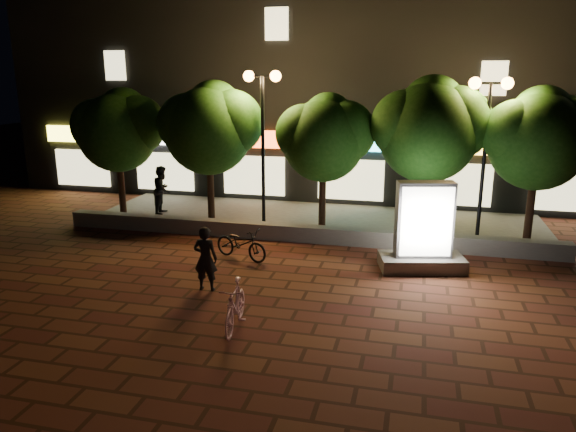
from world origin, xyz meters
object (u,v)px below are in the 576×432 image
(tree_left, at_px, (210,125))
(tree_far_right, at_px, (540,135))
(ad_kiosk, at_px, (423,235))
(scooter_parked, at_px, (241,243))
(street_lamp_right, at_px, (488,117))
(street_lamp_left, at_px, (262,109))
(rider, at_px, (206,259))
(pedestrian, at_px, (162,190))
(scooter_pink, at_px, (235,306))
(tree_far_left, at_px, (119,127))
(tree_right, at_px, (430,126))
(tree_mid, at_px, (325,135))

(tree_left, xyz_separation_m, tree_far_right, (10.50, -0.00, -0.08))
(ad_kiosk, bearing_deg, scooter_parked, -175.75)
(tree_far_right, distance_m, street_lamp_right, 1.66)
(street_lamp_left, relative_size, ad_kiosk, 2.14)
(tree_left, height_order, rider, tree_left)
(rider, height_order, scooter_parked, rider)
(tree_far_right, relative_size, pedestrian, 2.66)
(tree_far_right, distance_m, scooter_pink, 10.83)
(pedestrian, bearing_deg, rider, -153.31)
(tree_left, xyz_separation_m, scooter_parked, (2.24, -3.57, -2.98))
(pedestrian, bearing_deg, tree_far_left, 104.27)
(street_lamp_right, relative_size, rider, 3.09)
(ad_kiosk, height_order, rider, ad_kiosk)
(tree_far_right, bearing_deg, tree_right, 180.00)
(tree_right, relative_size, rider, 3.14)
(street_lamp_left, relative_size, pedestrian, 2.90)
(street_lamp_right, bearing_deg, tree_far_right, 9.61)
(tree_left, xyz_separation_m, street_lamp_right, (8.95, -0.26, 0.45))
(ad_kiosk, bearing_deg, tree_mid, 135.51)
(tree_left, height_order, tree_right, tree_right)
(scooter_pink, height_order, rider, rider)
(rider, bearing_deg, tree_mid, -110.24)
(ad_kiosk, relative_size, rider, 1.50)
(street_lamp_left, bearing_deg, scooter_pink, -78.17)
(street_lamp_left, height_order, scooter_pink, street_lamp_left)
(tree_far_left, xyz_separation_m, rider, (5.64, -5.96, -2.49))
(tree_far_right, bearing_deg, scooter_parked, -156.62)
(tree_left, distance_m, street_lamp_right, 8.96)
(tree_far_left, xyz_separation_m, scooter_parked, (5.74, -3.57, -2.83))
(street_lamp_left, xyz_separation_m, scooter_parked, (0.29, -3.31, -3.56))
(tree_left, distance_m, tree_right, 7.30)
(tree_far_left, bearing_deg, street_lamp_left, -2.76)
(tree_right, relative_size, street_lamp_left, 0.98)
(street_lamp_left, distance_m, ad_kiosk, 6.79)
(street_lamp_left, bearing_deg, scooter_parked, -84.95)
(scooter_pink, bearing_deg, tree_left, 108.20)
(scooter_parked, bearing_deg, tree_right, -34.33)
(tree_left, height_order, scooter_parked, tree_left)
(tree_mid, bearing_deg, rider, -107.28)
(street_lamp_left, bearing_deg, street_lamp_right, 0.00)
(tree_far_right, bearing_deg, scooter_pink, -131.95)
(tree_left, distance_m, tree_mid, 4.00)
(tree_far_right, bearing_deg, tree_left, 180.00)
(tree_left, xyz_separation_m, tree_right, (7.30, 0.00, 0.12))
(street_lamp_right, distance_m, scooter_pink, 9.86)
(tree_left, bearing_deg, ad_kiosk, -23.80)
(ad_kiosk, bearing_deg, scooter_pink, -129.26)
(tree_far_left, height_order, street_lamp_left, street_lamp_left)
(tree_right, distance_m, street_lamp_left, 5.38)
(tree_right, bearing_deg, rider, -130.88)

